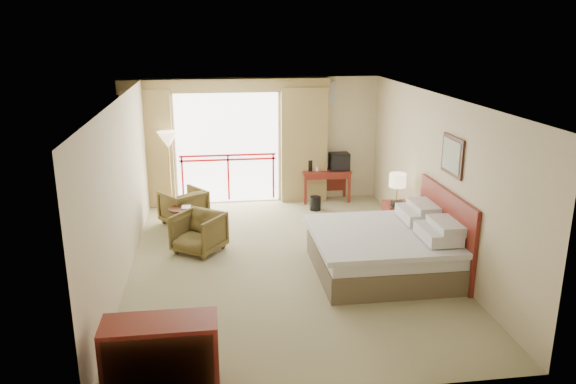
{
  "coord_description": "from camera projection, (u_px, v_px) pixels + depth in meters",
  "views": [
    {
      "loc": [
        -1.13,
        -8.48,
        3.74
      ],
      "look_at": [
        0.1,
        0.4,
        1.08
      ],
      "focal_mm": 35.0,
      "sensor_mm": 36.0,
      "label": 1
    }
  ],
  "objects": [
    {
      "name": "ceiling",
      "position": [
        285.0,
        97.0,
        8.49
      ],
      "size": [
        7.0,
        7.0,
        0.0
      ],
      "primitive_type": "plane",
      "rotation": [
        3.14,
        0.0,
        0.0
      ],
      "color": "white",
      "rests_on": "wall_back"
    },
    {
      "name": "coffee_maker",
      "position": [
        310.0,
        165.0,
        12.25
      ],
      "size": [
        0.14,
        0.14,
        0.25
      ],
      "primitive_type": "cylinder",
      "rotation": [
        0.0,
        0.0,
        0.24
      ],
      "color": "black",
      "rests_on": "desk"
    },
    {
      "name": "nightstand",
      "position": [
        396.0,
        219.0,
        10.35
      ],
      "size": [
        0.44,
        0.52,
        0.62
      ],
      "primitive_type": "cube",
      "rotation": [
        0.0,
        0.0,
        -0.02
      ],
      "color": "maroon",
      "rests_on": "floor"
    },
    {
      "name": "side_table",
      "position": [
        182.0,
        217.0,
        10.34
      ],
      "size": [
        0.48,
        0.48,
        0.53
      ],
      "rotation": [
        0.0,
        0.0,
        -0.17
      ],
      "color": "black",
      "rests_on": "floor"
    },
    {
      "name": "armchair_near",
      "position": [
        200.0,
        251.0,
        9.69
      ],
      "size": [
        1.04,
        1.04,
        0.69
      ],
      "primitive_type": "imported",
      "rotation": [
        0.0,
        0.0,
        -0.62
      ],
      "color": "#4B3D1B",
      "rests_on": "floor"
    },
    {
      "name": "table_lamp",
      "position": [
        398.0,
        181.0,
        10.2
      ],
      "size": [
        0.3,
        0.3,
        0.54
      ],
      "rotation": [
        0.0,
        0.0,
        -0.22
      ],
      "color": "tan",
      "rests_on": "nightstand"
    },
    {
      "name": "floor",
      "position": [
        286.0,
        262.0,
        9.26
      ],
      "size": [
        7.0,
        7.0,
        0.0
      ],
      "primitive_type": "plane",
      "color": "#8B855D",
      "rests_on": "ground"
    },
    {
      "name": "bed",
      "position": [
        385.0,
        250.0,
        8.78
      ],
      "size": [
        2.13,
        2.06,
        0.97
      ],
      "color": "brown",
      "rests_on": "floor"
    },
    {
      "name": "framed_art",
      "position": [
        452.0,
        156.0,
        8.49
      ],
      "size": [
        0.04,
        0.72,
        0.6
      ],
      "color": "black",
      "rests_on": "wall_right"
    },
    {
      "name": "balcony_door",
      "position": [
        228.0,
        148.0,
        12.12
      ],
      "size": [
        2.4,
        0.0,
        2.4
      ],
      "primitive_type": "plane",
      "rotation": [
        1.57,
        0.0,
        0.0
      ],
      "color": "white",
      "rests_on": "wall_back"
    },
    {
      "name": "curtain_right",
      "position": [
        304.0,
        145.0,
        12.2
      ],
      "size": [
        1.0,
        0.26,
        2.5
      ],
      "primitive_type": "cube",
      "color": "olive",
      "rests_on": "wall_back"
    },
    {
      "name": "balcony_railing",
      "position": [
        228.0,
        166.0,
        12.21
      ],
      "size": [
        2.09,
        0.03,
        1.02
      ],
      "color": "red",
      "rests_on": "wall_back"
    },
    {
      "name": "book",
      "position": [
        182.0,
        208.0,
        10.29
      ],
      "size": [
        0.17,
        0.23,
        0.02
      ],
      "primitive_type": "imported",
      "rotation": [
        0.0,
        0.0,
        -0.02
      ],
      "color": "white",
      "rests_on": "side_table"
    },
    {
      "name": "dresser",
      "position": [
        161.0,
        356.0,
        5.91
      ],
      "size": [
        1.2,
        0.51,
        0.8
      ],
      "rotation": [
        0.0,
        0.0,
        0.03
      ],
      "color": "maroon",
      "rests_on": "floor"
    },
    {
      "name": "hvac_vent",
      "position": [
        324.0,
        93.0,
        12.06
      ],
      "size": [
        0.5,
        0.04,
        0.5
      ],
      "primitive_type": "cube",
      "color": "silver",
      "rests_on": "wall_back"
    },
    {
      "name": "wall_front",
      "position": [
        332.0,
        277.0,
        5.55
      ],
      "size": [
        5.0,
        0.0,
        5.0
      ],
      "primitive_type": "plane",
      "rotation": [
        -1.57,
        0.0,
        0.0
      ],
      "color": "beige",
      "rests_on": "ground"
    },
    {
      "name": "armchair_far",
      "position": [
        184.0,
        224.0,
        11.04
      ],
      "size": [
        1.05,
        1.05,
        0.7
      ],
      "primitive_type": "imported",
      "rotation": [
        0.0,
        0.0,
        -2.54
      ],
      "color": "#4B3D1B",
      "rests_on": "floor"
    },
    {
      "name": "tv",
      "position": [
        339.0,
        162.0,
        12.31
      ],
      "size": [
        0.42,
        0.33,
        0.38
      ],
      "rotation": [
        0.0,
        0.0,
        0.28
      ],
      "color": "black",
      "rests_on": "desk"
    },
    {
      "name": "headboard",
      "position": [
        445.0,
        230.0,
        8.83
      ],
      "size": [
        0.06,
        2.1,
        1.3
      ],
      "primitive_type": "cube",
      "color": "maroon",
      "rests_on": "wall_right"
    },
    {
      "name": "desk",
      "position": [
        325.0,
        176.0,
        12.42
      ],
      "size": [
        1.06,
        0.51,
        0.69
      ],
      "rotation": [
        0.0,
        0.0,
        0.03
      ],
      "color": "maroon",
      "rests_on": "floor"
    },
    {
      "name": "phone",
      "position": [
        397.0,
        204.0,
        10.11
      ],
      "size": [
        0.2,
        0.16,
        0.09
      ],
      "primitive_type": "cube",
      "rotation": [
        0.0,
        0.0,
        0.02
      ],
      "color": "black",
      "rests_on": "nightstand"
    },
    {
      "name": "floor_lamp",
      "position": [
        168.0,
        143.0,
        11.48
      ],
      "size": [
        0.43,
        0.43,
        1.67
      ],
      "rotation": [
        0.0,
        0.0,
        0.01
      ],
      "color": "tan",
      "rests_on": "floor"
    },
    {
      "name": "wall_right",
      "position": [
        436.0,
        177.0,
        9.2
      ],
      "size": [
        0.0,
        7.0,
        7.0
      ],
      "primitive_type": "plane",
      "rotation": [
        1.57,
        0.0,
        -1.57
      ],
      "color": "beige",
      "rests_on": "ground"
    },
    {
      "name": "valance",
      "position": [
        226.0,
        86.0,
        11.64
      ],
      "size": [
        4.4,
        0.22,
        0.28
      ],
      "primitive_type": "cube",
      "color": "olive",
      "rests_on": "wall_back"
    },
    {
      "name": "wall_left",
      "position": [
        123.0,
        189.0,
        8.55
      ],
      "size": [
        0.0,
        7.0,
        7.0
      ],
      "primitive_type": "plane",
      "rotation": [
        1.57,
        0.0,
        1.57
      ],
      "color": "beige",
      "rests_on": "ground"
    },
    {
      "name": "wastebasket",
      "position": [
        315.0,
        203.0,
        11.83
      ],
      "size": [
        0.3,
        0.3,
        0.29
      ],
      "primitive_type": "cylinder",
      "rotation": [
        0.0,
        0.0,
        0.33
      ],
      "color": "black",
      "rests_on": "floor"
    },
    {
      "name": "cup",
      "position": [
        317.0,
        169.0,
        12.24
      ],
      "size": [
        0.08,
        0.08,
        0.1
      ],
      "primitive_type": "cylinder",
      "rotation": [
        0.0,
        0.0,
        -0.12
      ],
      "color": "white",
      "rests_on": "desk"
    },
    {
      "name": "curtain_left",
      "position": [
        149.0,
        149.0,
        11.77
      ],
      "size": [
        1.0,
        0.26,
        2.5
      ],
      "primitive_type": "cube",
      "color": "olive",
      "rests_on": "wall_back"
    },
    {
      "name": "wall_back",
      "position": [
        264.0,
        140.0,
        12.2
      ],
      "size": [
        5.0,
        0.0,
        5.0
      ],
      "primitive_type": "plane",
      "rotation": [
        1.57,
        0.0,
        0.0
      ],
      "color": "beige",
      "rests_on": "ground"
    }
  ]
}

